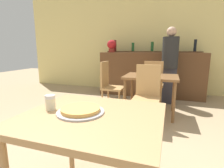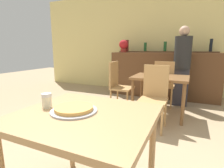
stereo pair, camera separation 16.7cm
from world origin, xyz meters
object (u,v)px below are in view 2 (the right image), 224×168
(chair_far_side_left, at_px, (118,83))
(person_standing, at_px, (182,64))
(chair_far_side_back, at_px, (164,82))
(pizza_tray, at_px, (74,109))
(potted_plant, at_px, (124,45))
(cheese_shaker, at_px, (47,100))
(chair_far_side_front, at_px, (154,93))

(chair_far_side_left, bearing_deg, person_standing, -53.66)
(chair_far_side_back, bearing_deg, pizza_tray, 84.83)
(chair_far_side_back, distance_m, potted_plant, 1.65)
(pizza_tray, bearing_deg, chair_far_side_back, 84.83)
(cheese_shaker, bearing_deg, person_standing, 75.52)
(cheese_shaker, height_order, person_standing, person_standing)
(chair_far_side_back, distance_m, person_standing, 0.55)
(chair_far_side_back, bearing_deg, person_standing, -135.60)
(chair_far_side_back, height_order, cheese_shaker, chair_far_side_back)
(chair_far_side_left, relative_size, cheese_shaker, 8.82)
(chair_far_side_back, xyz_separation_m, potted_plant, (-1.21, 0.82, 0.75))
(chair_far_side_back, relative_size, chair_far_side_left, 1.00)
(chair_far_side_back, height_order, potted_plant, potted_plant)
(chair_far_side_front, bearing_deg, potted_plant, 122.94)
(cheese_shaker, bearing_deg, chair_far_side_front, 74.09)
(pizza_tray, relative_size, cheese_shaker, 2.98)
(chair_far_side_left, relative_size, potted_plant, 2.93)
(person_standing, bearing_deg, chair_far_side_front, -102.66)
(chair_far_side_front, bearing_deg, cheese_shaker, -105.91)
(chair_far_side_front, height_order, chair_far_side_left, same)
(chair_far_side_front, relative_size, cheese_shaker, 8.82)
(chair_far_side_front, distance_m, cheese_shaker, 1.76)
(chair_far_side_left, bearing_deg, cheese_shaker, -171.46)
(pizza_tray, bearing_deg, chair_far_side_front, 81.62)
(potted_plant, bearing_deg, chair_far_side_back, -34.27)
(chair_far_side_back, xyz_separation_m, chair_far_side_left, (-0.81, -0.52, 0.00))
(chair_far_side_front, relative_size, potted_plant, 2.93)
(pizza_tray, bearing_deg, potted_plant, 105.32)
(chair_far_side_front, distance_m, person_standing, 1.41)
(cheese_shaker, distance_m, potted_plant, 3.65)
(chair_far_side_left, relative_size, person_standing, 0.58)
(pizza_tray, xyz_separation_m, potted_plant, (-0.96, 3.52, 0.51))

